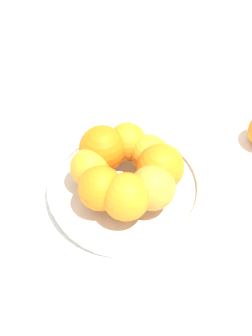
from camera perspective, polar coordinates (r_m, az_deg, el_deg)
ground_plane at (r=0.85m, az=-0.00°, el=-2.96°), size 4.00×4.00×0.00m
fruit_bowl at (r=0.84m, az=-0.00°, el=-2.32°), size 0.28×0.28×0.03m
orange_pile at (r=0.79m, az=0.06°, el=-0.16°), size 0.19×0.20×0.08m
napkin_folded at (r=1.03m, az=2.94°, el=9.26°), size 0.13×0.13×0.01m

